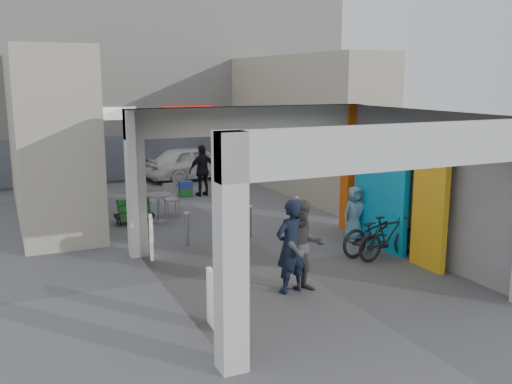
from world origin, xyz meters
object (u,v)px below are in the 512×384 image
man_with_dog (291,246)px  bicycle_rear (388,237)px  man_back_turned (303,246)px  man_crates (203,171)px  cafe_set (152,208)px  produce_stand (134,214)px  bicycle_front (376,231)px  border_collie (291,251)px  white_van (194,162)px  man_elderly (355,213)px

man_with_dog → bicycle_rear: man_with_dog is taller
man_with_dog → man_back_turned: bearing=159.8°
man_with_dog → bicycle_rear: (3.09, 0.94, -0.41)m
man_crates → bicycle_rear: bearing=93.8°
cafe_set → man_crates: bearing=46.4°
man_crates → bicycle_rear: size_ratio=1.04×
cafe_set → man_back_turned: size_ratio=0.88×
cafe_set → bicycle_rear: bearing=-55.8°
produce_stand → bicycle_front: (4.70, -5.37, 0.27)m
cafe_set → man_crates: 3.77m
border_collie → man_crates: man_crates is taller
cafe_set → border_collie: size_ratio=2.32×
produce_stand → border_collie: produce_stand is taller
bicycle_front → white_van: (-0.75, 11.72, 0.16)m
man_elderly → man_crates: 7.32m
cafe_set → man_crates: man_crates is taller
border_collie → bicycle_front: 2.25m
white_van → man_back_turned: bearing=160.1°
cafe_set → produce_stand: bearing=-160.8°
cafe_set → bicycle_front: (4.11, -5.58, 0.20)m
produce_stand → man_elderly: size_ratio=0.75×
produce_stand → man_back_turned: bearing=-59.2°
border_collie → man_crates: 8.16m
border_collie → man_elderly: (2.39, 0.99, 0.45)m
man_back_turned → white_van: size_ratio=0.45×
man_with_dog → man_back_turned: man_with_dog is taller
cafe_set → bicycle_front: bearing=-53.6°
man_crates → white_van: size_ratio=0.44×
man_with_dog → bicycle_front: bearing=-167.2°
produce_stand → man_crates: size_ratio=0.59×
man_back_turned → bicycle_front: 3.20m
man_elderly → white_van: bearing=93.0°
man_back_turned → bicycle_front: man_back_turned is taller
man_elderly → bicycle_front: 1.18m
man_crates → bicycle_front: man_crates is taller
produce_stand → white_van: white_van is taller
man_back_turned → man_crates: (1.28, 9.72, -0.01)m
man_with_dog → man_crates: size_ratio=1.02×
cafe_set → white_van: size_ratio=0.40×
man_elderly → bicycle_front: bearing=-99.8°
cafe_set → man_with_dog: (1.02, -6.99, 0.59)m
man_with_dog → white_van: bearing=-111.9°
cafe_set → man_with_dog: 7.09m
cafe_set → bicycle_rear: bicycle_rear is taller
man_elderly → bicycle_rear: bearing=-97.5°
man_elderly → white_van: 10.61m
bicycle_front → bicycle_rear: 0.47m
man_crates → bicycle_rear: (1.55, -8.75, -0.39)m
bicycle_rear → bicycle_front: bearing=-5.8°
cafe_set → man_elderly: man_elderly is taller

